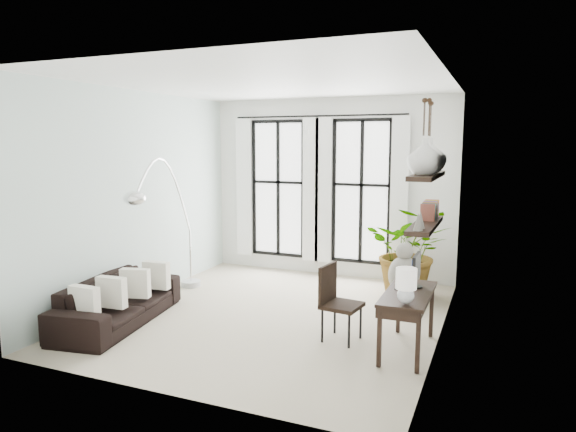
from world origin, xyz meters
The scene contains 16 objects.
floor centered at (0.00, 0.00, 0.00)m, with size 5.00×5.00×0.00m, color #B7AB91.
ceiling centered at (0.00, 0.00, 3.20)m, with size 5.00×5.00×0.00m, color white.
wall_left centered at (-2.25, 0.00, 1.60)m, with size 5.00×5.00×0.00m, color silver.
wall_right centered at (2.25, 0.00, 1.60)m, with size 5.00×5.00×0.00m, color white.
wall_back centered at (0.00, 2.50, 1.60)m, with size 4.50×4.50×0.00m, color white.
windows centered at (-0.20, 2.43, 1.56)m, with size 3.26×0.13×2.65m.
wall_shelves centered at (2.11, -0.52, 1.73)m, with size 0.25×1.30×0.60m.
sofa centered at (-1.80, -1.08, 0.31)m, with size 2.09×0.82×0.61m, color black.
throw_pillows centered at (-1.70, -1.08, 0.50)m, with size 0.40×1.52×0.40m.
plant centered at (1.59, 1.72, 0.72)m, with size 1.29×1.12×1.43m, color #2D7228.
desk centered at (1.95, -0.62, 0.68)m, with size 0.51×1.20×1.10m.
desk_chair centered at (1.07, -0.52, 0.53)m, with size 0.50×0.50×0.93m.
arc_lamp centered at (-1.70, -0.11, 1.72)m, with size 0.71×2.15×2.20m.
buddha centered at (1.59, 1.23, 0.39)m, with size 0.52×0.52×0.94m.
vase_a centered at (2.11, -0.81, 2.27)m, with size 0.37×0.37×0.38m, color white.
vase_b centered at (2.11, -0.41, 2.27)m, with size 0.37×0.37×0.38m, color white.
Camera 1 is at (2.86, -6.35, 2.41)m, focal length 32.00 mm.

